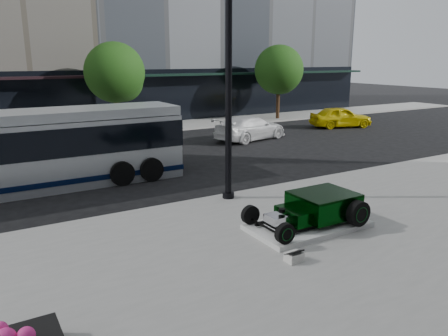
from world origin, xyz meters
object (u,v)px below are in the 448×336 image
hot_rod (318,207)px  transit_bus (19,151)px  lamppost (229,99)px  yellow_taxi (341,117)px  white_sedan (251,128)px

hot_rod → transit_bus: size_ratio=0.27×
lamppost → yellow_taxi: 18.67m
white_sedan → yellow_taxi: yellow_taxi is taller
white_sedan → yellow_taxi: 8.29m
lamppost → yellow_taxi: bearing=33.2°
hot_rod → yellow_taxi: yellow_taxi is taller
hot_rod → white_sedan: (6.35, 12.84, 0.02)m
hot_rod → transit_bus: 10.94m
hot_rod → lamppost: lamppost is taller
lamppost → white_sedan: (7.19, 9.31, -2.78)m
transit_bus → yellow_taxi: (21.39, 5.09, -0.75)m
lamppost → white_sedan: 12.09m
lamppost → white_sedan: bearing=52.3°
lamppost → transit_bus: 8.03m
transit_bus → white_sedan: (13.13, 4.29, -0.77)m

